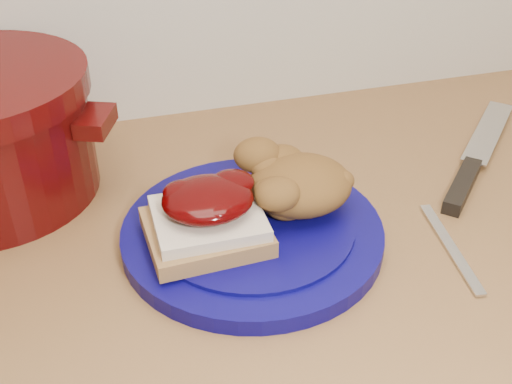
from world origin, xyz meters
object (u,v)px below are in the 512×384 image
object	(u,v)px
pepper_grinder	(22,118)
chef_knife	(470,170)
plate	(252,233)
butter_knife	(451,247)

from	to	relation	value
pepper_grinder	chef_knife	bearing A→B (deg)	-19.97
plate	pepper_grinder	world-z (taller)	pepper_grinder
chef_knife	pepper_grinder	distance (m)	0.58
plate	pepper_grinder	bearing A→B (deg)	133.76
plate	chef_knife	size ratio (longest dim) A/B	1.20
butter_knife	pepper_grinder	xyz separation A→B (m)	(-0.44, 0.32, 0.06)
chef_knife	butter_knife	size ratio (longest dim) A/B	1.55
chef_knife	pepper_grinder	xyz separation A→B (m)	(-0.54, 0.20, 0.05)
chef_knife	butter_knife	xyz separation A→B (m)	(-0.10, -0.13, -0.01)
plate	pepper_grinder	size ratio (longest dim) A/B	2.34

